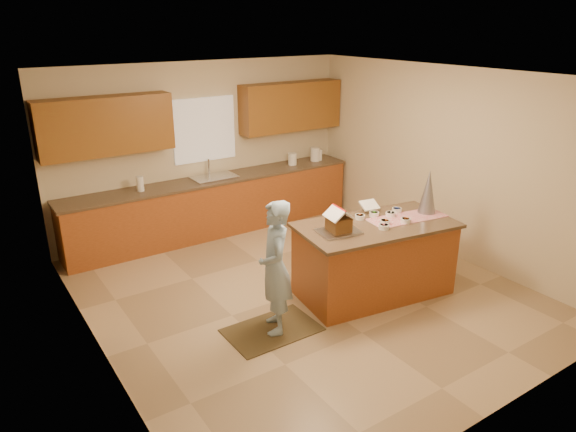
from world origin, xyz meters
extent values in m
plane|color=tan|center=(0.00, 0.00, 0.00)|extent=(5.50, 5.50, 0.00)
plane|color=silver|center=(0.00, 0.00, 2.70)|extent=(5.50, 5.50, 0.00)
plane|color=beige|center=(0.00, 2.75, 1.35)|extent=(5.50, 5.50, 0.00)
plane|color=beige|center=(0.00, -2.75, 1.35)|extent=(5.50, 5.50, 0.00)
plane|color=beige|center=(-2.50, 0.00, 1.35)|extent=(5.50, 5.50, 0.00)
plane|color=beige|center=(2.50, 0.00, 1.35)|extent=(5.50, 5.50, 0.00)
plane|color=gray|center=(-2.48, -0.80, 1.25)|extent=(0.00, 2.50, 2.50)
cube|color=white|center=(0.00, 2.72, 1.65)|extent=(1.05, 0.03, 1.00)
cube|color=#984C1F|center=(0.00, 2.45, 0.44)|extent=(4.80, 0.60, 0.88)
cube|color=brown|center=(0.00, 2.45, 0.90)|extent=(4.85, 0.63, 0.04)
cube|color=olive|center=(-1.55, 2.57, 1.90)|extent=(1.85, 0.35, 0.80)
cube|color=olive|center=(1.55, 2.57, 1.90)|extent=(1.85, 0.35, 0.80)
cube|color=silver|center=(0.00, 2.45, 0.89)|extent=(0.70, 0.45, 0.12)
cylinder|color=silver|center=(0.00, 2.63, 1.06)|extent=(0.03, 0.03, 0.28)
cube|color=#984C1F|center=(0.72, -0.50, 0.45)|extent=(1.97, 1.19, 0.91)
cube|color=brown|center=(0.72, -0.50, 0.93)|extent=(2.06, 1.28, 0.04)
cube|color=#B30C23|center=(1.18, -0.57, 0.95)|extent=(1.07, 0.52, 0.01)
cube|color=silver|center=(0.16, -0.47, 0.96)|extent=(0.52, 0.42, 0.03)
cube|color=white|center=(0.93, -0.14, 1.04)|extent=(0.25, 0.21, 0.10)
cone|color=#B7B8C4|center=(1.53, -0.57, 1.23)|extent=(0.26, 0.26, 0.57)
cube|color=black|center=(-0.81, -0.53, 0.01)|extent=(1.03, 0.67, 0.01)
imported|color=#92B1CF|center=(-0.76, -0.53, 0.77)|extent=(0.56, 0.65, 1.51)
cylinder|color=white|center=(1.50, 2.45, 1.02)|extent=(0.15, 0.15, 0.20)
cylinder|color=white|center=(1.99, 2.45, 1.04)|extent=(0.17, 0.17, 0.24)
cylinder|color=white|center=(2.07, 2.45, 1.01)|extent=(0.13, 0.13, 0.18)
cylinder|color=white|center=(-1.19, 2.45, 1.03)|extent=(0.10, 0.10, 0.22)
cube|color=#593317|center=(0.16, -0.47, 1.06)|extent=(0.26, 0.28, 0.16)
cube|color=white|center=(0.09, -0.46, 1.19)|extent=(0.19, 0.31, 0.13)
cube|color=white|center=(0.22, -0.48, 1.19)|extent=(0.19, 0.31, 0.13)
cylinder|color=red|center=(0.16, -0.47, 1.25)|extent=(0.06, 0.29, 0.02)
cylinder|color=white|center=(1.04, -0.42, 0.98)|extent=(0.12, 0.12, 0.06)
cylinder|color=#DC5B26|center=(0.66, -0.27, 0.98)|extent=(0.12, 0.12, 0.06)
cylinder|color=#DE6979|center=(0.68, -0.68, 0.98)|extent=(0.12, 0.12, 0.06)
cylinder|color=#D05E24|center=(1.04, -0.68, 0.98)|extent=(0.12, 0.12, 0.06)
cylinder|color=orange|center=(0.79, -0.58, 0.98)|extent=(0.12, 0.12, 0.06)
cylinder|color=green|center=(0.88, -0.30, 0.98)|extent=(0.12, 0.12, 0.06)
cylinder|color=#973262|center=(0.52, -0.13, 0.98)|extent=(0.12, 0.12, 0.06)
cylinder|color=#314AB8|center=(1.22, -0.35, 0.98)|extent=(0.12, 0.12, 0.06)
camera|label=1|loc=(-3.50, -4.87, 3.28)|focal=32.87mm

